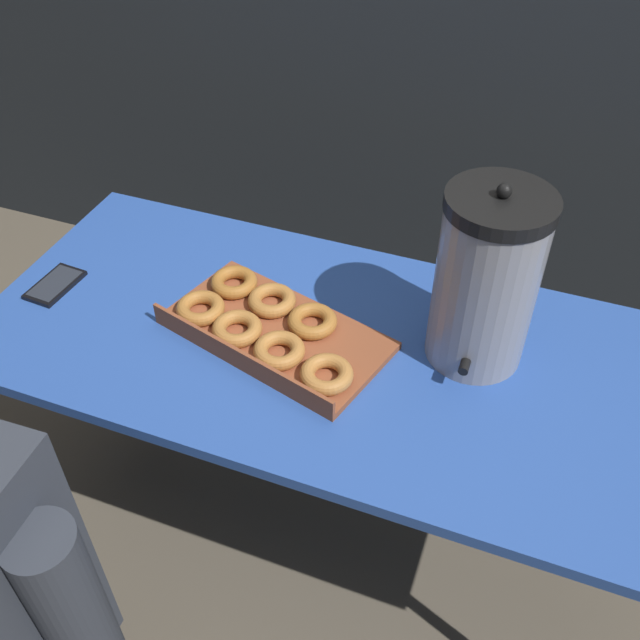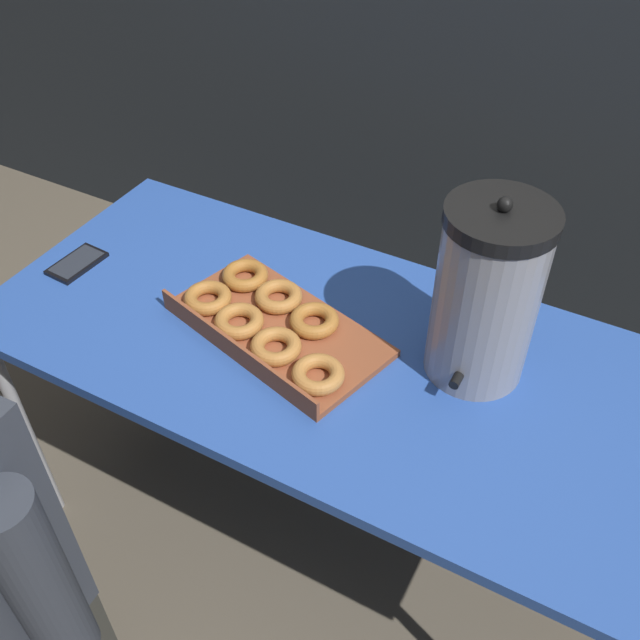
% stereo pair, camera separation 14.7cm
% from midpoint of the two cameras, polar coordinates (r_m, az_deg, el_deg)
% --- Properties ---
extents(ground_plane, '(12.00, 12.00, 0.00)m').
position_cam_midpoint_polar(ground_plane, '(2.07, 3.14, -16.69)').
color(ground_plane, brown).
extents(folding_table, '(1.55, 0.69, 0.72)m').
position_cam_midpoint_polar(folding_table, '(1.53, 4.07, -3.52)').
color(folding_table, '#2D56B2').
rests_on(folding_table, ground).
extents(donut_box, '(0.52, 0.37, 0.05)m').
position_cam_midpoint_polar(donut_box, '(1.52, -1.19, -0.37)').
color(donut_box, brown).
rests_on(donut_box, folding_table).
extents(coffee_urn, '(0.20, 0.23, 0.40)m').
position_cam_midpoint_polar(coffee_urn, '(1.38, 16.16, 1.79)').
color(coffee_urn, '#939399').
rests_on(coffee_urn, folding_table).
extents(cell_phone, '(0.09, 0.14, 0.01)m').
position_cam_midpoint_polar(cell_phone, '(1.77, -16.67, 4.27)').
color(cell_phone, black).
rests_on(cell_phone, folding_table).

